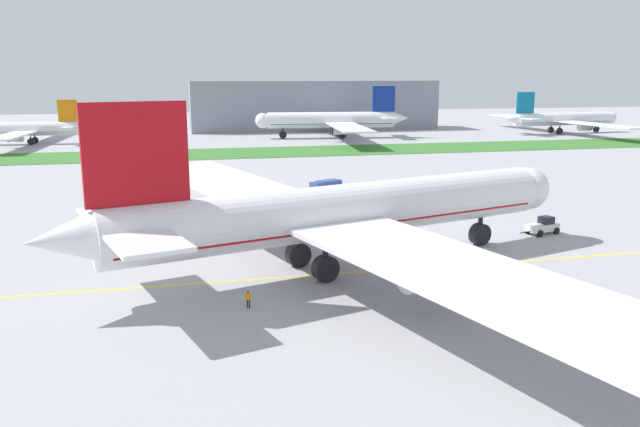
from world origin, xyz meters
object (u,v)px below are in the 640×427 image
airliner_foreground (337,213)px  parked_airliner_far_centre (25,129)px  ground_crew_marshaller_front (638,363)px  service_truck_baggage_loader (326,187)px  parked_airliner_far_right (333,120)px  parked_airliner_far_outer (561,119)px  ground_crew_wingwalker_port (485,254)px  ground_crew_wingwalker_starboard (248,298)px  pushback_tug (543,226)px

airliner_foreground → parked_airliner_far_centre: 152.83m
ground_crew_marshaller_front → service_truck_baggage_loader: size_ratio=0.29×
service_truck_baggage_loader → parked_airliner_far_right: 101.99m
airliner_foreground → parked_airliner_far_outer: (116.47, 137.92, -1.17)m
airliner_foreground → parked_airliner_far_centre: bearing=112.5°
ground_crew_wingwalker_port → ground_crew_wingwalker_starboard: bearing=-163.6°
ground_crew_marshaller_front → parked_airliner_far_right: (21.39, 168.69, 4.56)m
airliner_foreground → parked_airliner_far_outer: bearing=49.8°
ground_crew_wingwalker_port → ground_crew_marshaller_front: (-2.64, -26.93, -0.00)m
service_truck_baggage_loader → pushback_tug: bearing=-57.4°
ground_crew_wingwalker_port → ground_crew_marshaller_front: bearing=-95.6°
ground_crew_wingwalker_starboard → parked_airliner_far_outer: parked_airliner_far_outer is taller
airliner_foreground → ground_crew_marshaller_front: (13.53, -28.57, -5.00)m
parked_airliner_far_right → parked_airliner_far_outer: bearing=-1.5°
ground_crew_marshaller_front → parked_airliner_far_centre: parked_airliner_far_centre is taller
parked_airliner_far_centre → ground_crew_marshaller_front: bearing=-67.0°
parked_airliner_far_outer → ground_crew_wingwalker_port: bearing=-125.7°
airliner_foreground → parked_airliner_far_right: 144.41m
airliner_foreground → pushback_tug: 31.38m
service_truck_baggage_loader → parked_airliner_far_right: (26.19, 98.48, 4.20)m
parked_airliner_far_centre → pushback_tug: bearing=-56.4°
ground_crew_marshaller_front → airliner_foreground: bearing=115.3°
ground_crew_marshaller_front → ground_crew_wingwalker_starboard: bearing=141.5°
parked_airliner_far_centre → parked_airliner_far_outer: size_ratio=0.81×
ground_crew_wingwalker_starboard → parked_airliner_far_centre: size_ratio=0.03×
parked_airliner_far_centre → parked_airliner_far_right: parked_airliner_far_right is taller
ground_crew_wingwalker_starboard → service_truck_baggage_loader: service_truck_baggage_loader is taller
pushback_tug → parked_airliner_far_outer: size_ratio=0.08×
pushback_tug → parked_airliner_far_centre: (-88.04, 132.33, 3.38)m
ground_crew_marshaller_front → parked_airliner_far_centre: 184.43m
service_truck_baggage_loader → airliner_foreground: bearing=-101.9°
airliner_foreground → service_truck_baggage_loader: size_ratio=16.06×
parked_airliner_far_centre → airliner_foreground: bearing=-67.5°
parked_airliner_far_right → ground_crew_marshaller_front: bearing=-97.2°
pushback_tug → ground_crew_wingwalker_port: pushback_tug is taller
airliner_foreground → parked_airliner_far_outer: size_ratio=1.29×
parked_airliner_far_outer → parked_airliner_far_centre: bearing=178.9°
ground_crew_wingwalker_port → ground_crew_wingwalker_starboard: ground_crew_wingwalker_port is taller
ground_crew_wingwalker_starboard → service_truck_baggage_loader: bearing=69.4°
airliner_foreground → ground_crew_wingwalker_port: (16.17, -1.65, -5.00)m
ground_crew_wingwalker_port → pushback_tug: bearing=38.0°
ground_crew_wingwalker_port → ground_crew_wingwalker_starboard: (-26.62, -7.84, -0.08)m
airliner_foreground → pushback_tug: size_ratio=15.54×
pushback_tug → parked_airliner_far_outer: bearing=56.1°
parked_airliner_far_right → ground_crew_wingwalker_port: bearing=-97.5°
ground_crew_wingwalker_port → parked_airliner_far_outer: (100.30, 139.56, 3.83)m
ground_crew_marshaller_front → service_truck_baggage_loader: 70.37m
ground_crew_wingwalker_starboard → ground_crew_marshaller_front: bearing=-38.5°
service_truck_baggage_loader → parked_airliner_far_centre: parked_airliner_far_centre is taller
parked_airliner_far_right → parked_airliner_far_outer: 81.58m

